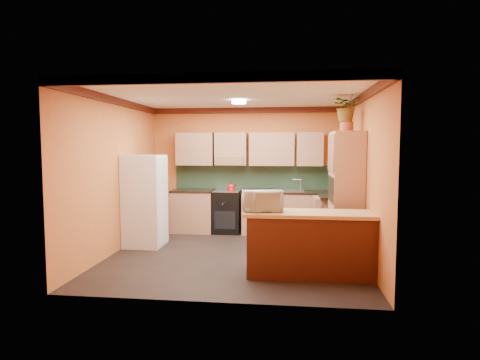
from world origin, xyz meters
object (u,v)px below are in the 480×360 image
Objects in this scene: base_cabinets_back at (256,213)px; fridge at (145,201)px; breakfast_bar at (311,246)px; pantry at (346,195)px; microwave at (262,200)px; stove at (227,212)px.

base_cabinets_back is 2.42m from fridge.
fridge is 0.94× the size of breakfast_bar.
breakfast_bar is at bearing -69.99° from base_cabinets_back.
breakfast_bar is (2.98, -1.43, -0.41)m from fridge.
pantry is at bearing -5.45° from fridge.
microwave is (2.28, -1.43, 0.23)m from fridge.
pantry reaches higher than microwave.
base_cabinets_back is 6.59× the size of microwave.
base_cabinets_back and breakfast_bar have the same top height.
microwave is at bearing -71.45° from stove.
base_cabinets_back is 1.74× the size of pantry.
breakfast_bar is at bearing -59.49° from stove.
pantry is 3.79× the size of microwave.
pantry is at bearing 28.46° from microwave.
base_cabinets_back is 0.63m from stove.
base_cabinets_back is 2.95m from breakfast_bar.
microwave is (0.93, -2.78, 0.63)m from stove.
base_cabinets_back is 2.15× the size of fridge.
stove reaches higher than breakfast_bar.
stove is at bearing 45.00° from fridge.
fridge reaches higher than stove.
stove is 0.43× the size of pantry.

